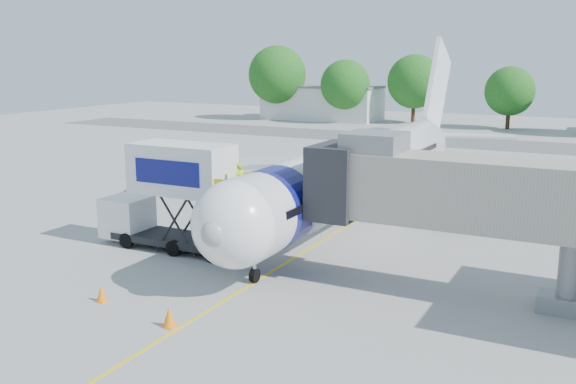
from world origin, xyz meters
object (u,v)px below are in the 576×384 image
at_px(aircraft, 365,169).
at_px(ground_tug, 124,306).
at_px(jet_bridge, 455,193).
at_px(catering_hiloader, 172,196).

distance_m(aircraft, ground_tug, 19.94).
distance_m(jet_bridge, catering_hiloader, 14.35).
xyz_separation_m(catering_hiloader, ground_tug, (4.20, -8.58, -2.08)).
bearing_deg(catering_hiloader, jet_bridge, 0.01).
relative_size(aircraft, catering_hiloader, 4.43).
height_order(jet_bridge, ground_tug, jet_bridge).
bearing_deg(jet_bridge, ground_tug, -139.55).
height_order(aircraft, ground_tug, aircraft).
relative_size(aircraft, jet_bridge, 2.71).
bearing_deg(ground_tug, jet_bridge, 54.02).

